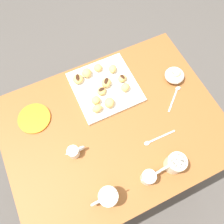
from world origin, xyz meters
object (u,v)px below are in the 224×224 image
at_px(beignet_1, 125,87).
at_px(beignet_9, 106,83).
at_px(coffee_mug_cream_left, 175,163).
at_px(beignet_6, 97,109).
at_px(cream_pitcher_white, 149,177).
at_px(chocolate_sauce_pitcher, 74,152).
at_px(beignet_8, 101,91).
at_px(dining_table, 114,134).
at_px(coffee_mug_cream_right, 108,197).
at_px(saucer_orange_left, 34,118).
at_px(ice_cream_bowl, 175,75).
at_px(beignet_7, 122,78).
at_px(beignet_10, 98,68).
at_px(beignet_3, 113,69).
at_px(beignet_2, 78,79).
at_px(beignet_5, 96,100).
at_px(beignet_4, 87,73).
at_px(pastry_plate_square, 105,87).
at_px(beignet_0, 109,103).

xyz_separation_m(beignet_1, beignet_9, (0.08, -0.07, 0.00)).
height_order(coffee_mug_cream_left, beignet_6, coffee_mug_cream_left).
height_order(cream_pitcher_white, beignet_1, cream_pitcher_white).
bearing_deg(chocolate_sauce_pitcher, beignet_8, -136.32).
distance_m(dining_table, beignet_9, 0.28).
xyz_separation_m(beignet_1, beignet_8, (0.12, -0.03, -0.00)).
xyz_separation_m(coffee_mug_cream_right, cream_pitcher_white, (-0.19, 0.00, -0.01)).
relative_size(saucer_orange_left, beignet_8, 3.30).
xyz_separation_m(ice_cream_bowl, beignet_7, (0.26, -0.10, -0.00)).
xyz_separation_m(coffee_mug_cream_right, beignet_7, (-0.31, -0.49, -0.02)).
height_order(coffee_mug_cream_right, beignet_10, coffee_mug_cream_right).
distance_m(saucer_orange_left, beignet_3, 0.47).
xyz_separation_m(saucer_orange_left, beignet_2, (-0.27, -0.10, 0.03)).
bearing_deg(beignet_10, beignet_1, 114.56).
bearing_deg(beignet_6, coffee_mug_cream_left, 116.87).
distance_m(ice_cream_bowl, beignet_6, 0.44).
bearing_deg(beignet_3, beignet_5, 40.67).
bearing_deg(coffee_mug_cream_right, beignet_4, -104.50).
height_order(pastry_plate_square, beignet_4, beignet_4).
bearing_deg(ice_cream_bowl, beignet_0, 0.28).
bearing_deg(beignet_8, ice_cream_bowl, 168.82).
bearing_deg(beignet_4, ice_cream_bowl, 153.47).
bearing_deg(ice_cream_bowl, cream_pitcher_white, 46.44).
bearing_deg(coffee_mug_cream_left, beignet_0, -71.61).
height_order(beignet_5, beignet_7, beignet_5).
xyz_separation_m(chocolate_sauce_pitcher, beignet_1, (-0.36, -0.20, 0.00)).
relative_size(beignet_3, beignet_6, 0.95).
bearing_deg(beignet_6, cream_pitcher_white, 99.99).
bearing_deg(beignet_3, pastry_plate_square, 42.37).
bearing_deg(beignet_4, dining_table, 91.39).
distance_m(saucer_orange_left, beignet_2, 0.29).
bearing_deg(beignet_10, coffee_mug_cream_left, 99.17).
xyz_separation_m(dining_table, pastry_plate_square, (-0.05, -0.21, 0.14)).
xyz_separation_m(beignet_3, beignet_8, (0.11, 0.10, -0.00)).
relative_size(saucer_orange_left, beignet_1, 3.27).
height_order(beignet_0, beignet_8, beignet_0).
bearing_deg(beignet_5, beignet_0, 143.01).
relative_size(saucer_orange_left, beignet_0, 2.90).
height_order(beignet_1, beignet_3, beignet_1).
distance_m(beignet_6, beignet_7, 0.21).
distance_m(beignet_1, beignet_7, 0.06).
relative_size(coffee_mug_cream_right, beignet_0, 2.51).
relative_size(beignet_0, beignet_10, 1.22).
bearing_deg(beignet_2, beignet_5, 102.67).
bearing_deg(coffee_mug_cream_right, saucer_orange_left, -70.15).
relative_size(coffee_mug_cream_right, cream_pitcher_white, 1.31).
height_order(pastry_plate_square, cream_pitcher_white, cream_pitcher_white).
distance_m(pastry_plate_square, coffee_mug_cream_left, 0.51).
bearing_deg(coffee_mug_cream_left, ice_cream_bowl, -122.15).
xyz_separation_m(chocolate_sauce_pitcher, beignet_3, (-0.35, -0.32, 0.00)).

